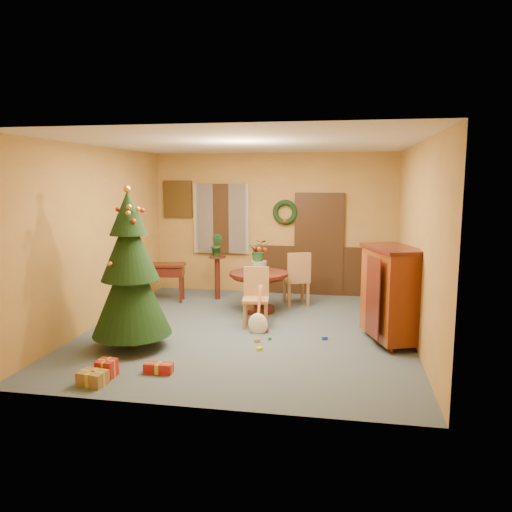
% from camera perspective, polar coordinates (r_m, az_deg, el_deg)
% --- Properties ---
extents(room_envelope, '(5.50, 5.50, 5.50)m').
position_cam_1_polar(room_envelope, '(10.34, 3.10, 1.80)').
color(room_envelope, '#36434E').
rests_on(room_envelope, ground).
extents(dining_table, '(1.06, 1.06, 0.73)m').
position_cam_1_polar(dining_table, '(8.94, 0.33, -3.25)').
color(dining_table, black).
rests_on(dining_table, floor).
extents(urn, '(0.28, 0.28, 0.21)m').
position_cam_1_polar(urn, '(8.88, 0.33, -1.23)').
color(urn, slate).
rests_on(urn, dining_table).
extents(centerpiece_plant, '(0.35, 0.30, 0.39)m').
position_cam_1_polar(centerpiece_plant, '(8.83, 0.33, 0.67)').
color(centerpiece_plant, '#1E4C23').
rests_on(centerpiece_plant, urn).
extents(chair_near, '(0.46, 0.46, 0.96)m').
position_cam_1_polar(chair_near, '(8.13, -0.01, -4.43)').
color(chair_near, brown).
rests_on(chair_near, floor).
extents(chair_far, '(0.58, 0.58, 1.03)m').
position_cam_1_polar(chair_far, '(9.41, 4.74, -2.40)').
color(chair_far, brown).
rests_on(chair_far, floor).
extents(guitar, '(0.41, 0.53, 0.70)m').
position_cam_1_polar(guitar, '(7.74, 0.23, -6.28)').
color(guitar, '#EAE4C3').
rests_on(guitar, floor).
extents(plant_stand, '(0.33, 0.33, 0.86)m').
position_cam_1_polar(plant_stand, '(9.92, -4.44, -1.89)').
color(plant_stand, black).
rests_on(plant_stand, floor).
extents(stand_plant, '(0.31, 0.29, 0.46)m').
position_cam_1_polar(stand_plant, '(9.84, -4.48, 1.28)').
color(stand_plant, '#19471E').
rests_on(stand_plant, plant_stand).
extents(christmas_tree, '(1.11, 1.11, 2.29)m').
position_cam_1_polar(christmas_tree, '(7.16, -14.17, -1.83)').
color(christmas_tree, '#382111').
rests_on(christmas_tree, floor).
extents(writing_desk, '(0.89, 0.55, 0.74)m').
position_cam_1_polar(writing_desk, '(9.89, -10.55, -1.92)').
color(writing_desk, black).
rests_on(writing_desk, floor).
extents(sideboard, '(0.92, 1.23, 1.42)m').
position_cam_1_polar(sideboard, '(7.49, 15.19, -3.97)').
color(sideboard, '#4F1909').
rests_on(sideboard, floor).
extents(gift_a, '(0.34, 0.27, 0.17)m').
position_cam_1_polar(gift_a, '(6.26, -18.17, -13.12)').
color(gift_a, brown).
rests_on(gift_a, floor).
extents(gift_b, '(0.22, 0.22, 0.22)m').
position_cam_1_polar(gift_b, '(6.44, -16.70, -12.21)').
color(gift_b, maroon).
rests_on(gift_b, floor).
extents(gift_c, '(0.30, 0.32, 0.15)m').
position_cam_1_polar(gift_c, '(7.65, -14.96, -9.02)').
color(gift_c, brown).
rests_on(gift_c, floor).
extents(gift_d, '(0.36, 0.15, 0.13)m').
position_cam_1_polar(gift_d, '(6.42, -11.09, -12.46)').
color(gift_d, maroon).
rests_on(gift_d, floor).
extents(toy_a, '(0.09, 0.08, 0.05)m').
position_cam_1_polar(toy_a, '(7.60, 7.85, -9.29)').
color(toy_a, '#294CB3').
rests_on(toy_a, floor).
extents(toy_b, '(0.06, 0.06, 0.06)m').
position_cam_1_polar(toy_b, '(7.52, 1.58, -9.36)').
color(toy_b, '#268C3A').
rests_on(toy_b, floor).
extents(toy_c, '(0.09, 0.09, 0.05)m').
position_cam_1_polar(toy_c, '(7.08, 0.39, -10.58)').
color(toy_c, yellow).
rests_on(toy_c, floor).
extents(toy_d, '(0.06, 0.06, 0.06)m').
position_cam_1_polar(toy_d, '(7.88, 1.26, -8.50)').
color(toy_d, red).
rests_on(toy_d, floor).
extents(toy_e, '(0.09, 0.09, 0.05)m').
position_cam_1_polar(toy_e, '(7.42, 0.13, -9.65)').
color(toy_e, gold).
rests_on(toy_e, floor).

